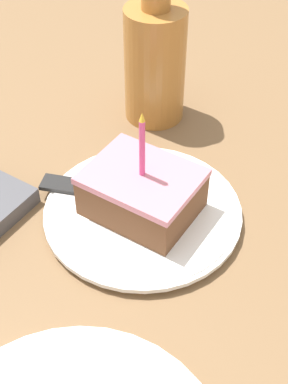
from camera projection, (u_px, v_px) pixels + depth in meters
The scene contains 5 objects.
ground_plane at pixel (139, 233), 0.60m from camera, with size 2.40×2.40×0.04m.
plate at pixel (144, 213), 0.59m from camera, with size 0.22×0.22×0.01m.
cake_slice at pixel (143, 192), 0.56m from camera, with size 0.09×0.11×0.13m.
fork at pixel (107, 191), 0.60m from camera, with size 0.08×0.18×0.00m.
bottle at pixel (155, 60), 0.68m from camera, with size 0.08×0.08×0.20m.
Camera 1 is at (0.34, 0.22, 0.43)m, focal length 50.00 mm.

